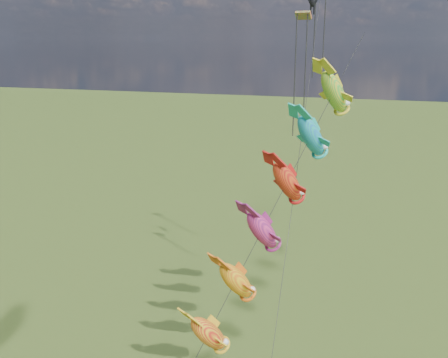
% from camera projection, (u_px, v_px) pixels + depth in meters
% --- Properties ---
extents(fish_windsock_rig, '(8.16, 13.84, 19.06)m').
position_uv_depth(fish_windsock_rig, '(275.00, 206.00, 24.75)').
color(fish_windsock_rig, brown).
rests_on(fish_windsock_rig, ground).
extents(parafoil_rig, '(1.72, 17.54, 24.89)m').
position_uv_depth(parafoil_rig, '(311.00, 21.00, 31.01)').
color(parafoil_rig, brown).
rests_on(parafoil_rig, ground).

